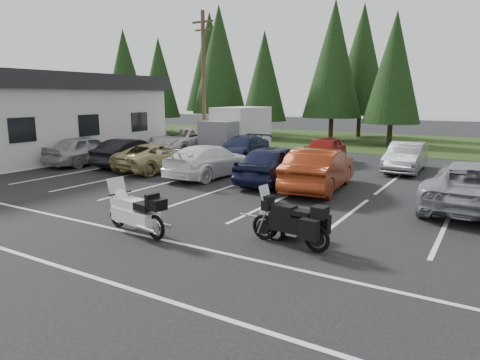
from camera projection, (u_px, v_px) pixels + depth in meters
name	position (u px, v px, depth m)	size (l,w,h in m)	color
ground	(239.00, 210.00, 13.78)	(120.00, 120.00, 0.00)	black
grass_strip	(396.00, 143.00, 33.94)	(80.00, 16.00, 0.01)	#1F3210
lake_water	(474.00, 123.00, 57.95)	(70.00, 50.00, 0.02)	slate
building	(19.00, 116.00, 25.81)	(10.60, 15.60, 4.90)	silver
utility_pole	(204.00, 79.00, 28.03)	(1.60, 0.26, 9.00)	#473321
box_truck	(234.00, 130.00, 28.06)	(2.40, 5.60, 2.90)	silver
stall_markings	(267.00, 198.00, 15.46)	(32.00, 16.00, 0.01)	silver
conifer_0	(125.00, 71.00, 45.70)	(4.58, 4.58, 10.66)	#332316
conifer_1	(159.00, 78.00, 41.72)	(3.96, 3.96, 9.22)	#332316
conifer_2	(219.00, 60.00, 39.72)	(5.10, 5.10, 11.89)	#332316
conifer_3	(264.00, 76.00, 36.07)	(3.87, 3.87, 9.02)	#332316
conifer_4	(334.00, 59.00, 34.30)	(4.80, 4.80, 11.17)	#332316
conifer_5	(394.00, 68.00, 30.84)	(4.14, 4.14, 9.63)	#332316
conifer_back_a	(210.00, 62.00, 45.23)	(5.28, 5.28, 12.30)	#332316
conifer_back_b	(362.00, 60.00, 37.61)	(4.97, 4.97, 11.58)	#332316
car_near_0	(86.00, 150.00, 22.96)	(1.86, 4.61, 1.57)	#A3A3A7
car_near_1	(130.00, 152.00, 22.38)	(1.52, 4.37, 1.44)	black
car_near_2	(160.00, 157.00, 21.11)	(2.24, 4.87, 1.35)	#9E8F5B
car_near_3	(210.00, 161.00, 19.38)	(2.04, 5.01, 1.45)	white
car_near_4	(275.00, 164.00, 17.96)	(1.94, 4.83, 1.65)	#161A37
car_near_5	(319.00, 169.00, 16.63)	(1.74, 5.00, 1.65)	maroon
car_near_6	(474.00, 186.00, 13.75)	(2.59, 5.62, 1.56)	gray
car_far_0	(183.00, 140.00, 27.66)	(2.68, 5.82, 1.62)	silver
car_far_1	(242.00, 148.00, 24.53)	(1.92, 4.73, 1.37)	#171E39
car_far_2	(323.00, 151.00, 22.76)	(1.78, 4.43, 1.51)	maroon
car_far_3	(406.00, 157.00, 20.74)	(1.50, 4.30, 1.42)	gray
touring_motorcycle	(135.00, 207.00, 11.32)	(2.60, 0.80, 1.44)	white
cargo_trailer	(284.00, 223.00, 11.15)	(1.55, 0.87, 0.72)	white
adventure_motorcycle	(289.00, 217.00, 10.35)	(2.39, 0.83, 1.46)	black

